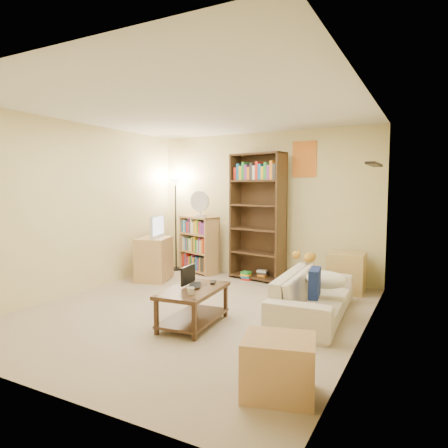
# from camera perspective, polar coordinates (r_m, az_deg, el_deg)

# --- Properties ---
(room) EXTENTS (4.50, 4.54, 2.52)m
(room) POSITION_cam_1_polar(r_m,az_deg,el_deg) (4.93, -4.28, 6.03)
(room) COLOR tan
(room) RESTS_ON ground
(sofa) EXTENTS (1.90, 0.94, 0.53)m
(sofa) POSITION_cam_1_polar(r_m,az_deg,el_deg) (4.98, 12.68, -9.86)
(sofa) COLOR beige
(sofa) RESTS_ON ground
(navy_pillow) EXTENTS (0.16, 0.36, 0.31)m
(navy_pillow) POSITION_cam_1_polar(r_m,az_deg,el_deg) (4.53, 12.82, -8.20)
(navy_pillow) COLOR navy
(navy_pillow) RESTS_ON sofa
(cream_blanket) EXTENTS (0.49, 0.35, 0.21)m
(cream_blanket) POSITION_cam_1_polar(r_m,az_deg,el_deg) (4.96, 14.32, -7.72)
(cream_blanket) COLOR white
(cream_blanket) RESTS_ON sofa
(tabby_cat) EXTENTS (0.42, 0.17, 0.14)m
(tabby_cat) POSITION_cam_1_polar(r_m,az_deg,el_deg) (5.63, 11.84, -4.63)
(tabby_cat) COLOR #C48729
(tabby_cat) RESTS_ON sofa
(coffee_table) EXTENTS (0.62, 0.99, 0.42)m
(coffee_table) POSITION_cam_1_polar(r_m,az_deg,el_deg) (4.58, -4.42, -10.98)
(coffee_table) COLOR #3E2A17
(coffee_table) RESTS_ON ground
(laptop) EXTENTS (0.47, 0.44, 0.02)m
(laptop) POSITION_cam_1_polar(r_m,az_deg,el_deg) (4.62, -3.61, -8.77)
(laptop) COLOR black
(laptop) RESTS_ON coffee_table
(laptop_screen) EXTENTS (0.04, 0.32, 0.21)m
(laptop_screen) POSITION_cam_1_polar(r_m,az_deg,el_deg) (4.66, -5.15, -7.23)
(laptop_screen) COLOR white
(laptop_screen) RESTS_ON laptop
(mug) EXTENTS (0.13, 0.13, 0.08)m
(mug) POSITION_cam_1_polar(r_m,az_deg,el_deg) (4.27, -4.81, -9.55)
(mug) COLOR silver
(mug) RESTS_ON coffee_table
(tv_remote) EXTENTS (0.11, 0.18, 0.02)m
(tv_remote) POSITION_cam_1_polar(r_m,az_deg,el_deg) (4.78, -1.56, -8.33)
(tv_remote) COLOR black
(tv_remote) RESTS_ON coffee_table
(tv_stand) EXTENTS (0.67, 0.79, 0.72)m
(tv_stand) POSITION_cam_1_polar(r_m,az_deg,el_deg) (6.87, -9.94, -4.92)
(tv_stand) COLOR tan
(tv_stand) RESTS_ON ground
(television) EXTENTS (0.70, 0.48, 0.37)m
(television) POSITION_cam_1_polar(r_m,az_deg,el_deg) (6.79, -10.01, -0.39)
(television) COLOR black
(television) RESTS_ON tv_stand
(tall_bookshelf) EXTENTS (1.00, 0.50, 2.13)m
(tall_bookshelf) POSITION_cam_1_polar(r_m,az_deg,el_deg) (6.69, 4.77, 1.47)
(tall_bookshelf) COLOR #442F1A
(tall_bookshelf) RESTS_ON ground
(short_bookshelf) EXTENTS (0.87, 0.60, 1.03)m
(short_bookshelf) POSITION_cam_1_polar(r_m,az_deg,el_deg) (7.36, -3.62, -2.94)
(short_bookshelf) COLOR #B17A56
(short_bookshelf) RESTS_ON ground
(desk_fan) EXTENTS (0.37, 0.21, 0.46)m
(desk_fan) POSITION_cam_1_polar(r_m,az_deg,el_deg) (7.23, -3.46, 2.89)
(desk_fan) COLOR silver
(desk_fan) RESTS_ON short_bookshelf
(floor_lamp) EXTENTS (0.29, 0.29, 1.73)m
(floor_lamp) POSITION_cam_1_polar(r_m,az_deg,el_deg) (7.58, -6.95, 3.79)
(floor_lamp) COLOR black
(floor_lamp) RESTS_ON ground
(side_table) EXTENTS (0.53, 0.53, 0.59)m
(side_table) POSITION_cam_1_polar(r_m,az_deg,el_deg) (6.27, 17.12, -6.63)
(side_table) COLOR tan
(side_table) RESTS_ON ground
(end_cabinet) EXTENTS (0.62, 0.56, 0.44)m
(end_cabinet) POSITION_cam_1_polar(r_m,az_deg,el_deg) (3.17, 7.85, -19.51)
(end_cabinet) COLOR tan
(end_cabinet) RESTS_ON ground
(book_stacks) EXTENTS (0.41, 0.25, 0.18)m
(book_stacks) POSITION_cam_1_polar(r_m,az_deg,el_deg) (6.79, 4.48, -7.35)
(book_stacks) COLOR red
(book_stacks) RESTS_ON ground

